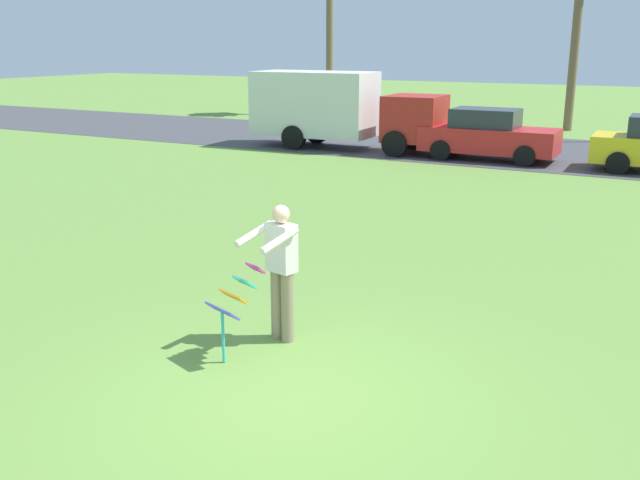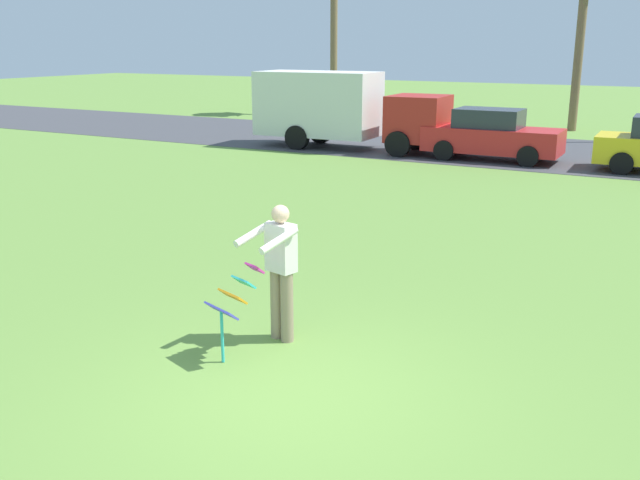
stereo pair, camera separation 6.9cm
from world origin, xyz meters
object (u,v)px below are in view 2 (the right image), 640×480
(kite_held, at_px, (233,299))
(parked_truck_red_cab, at_px, (339,108))
(person_kite_flyer, at_px, (280,267))
(parked_car_red, at_px, (492,135))

(kite_held, distance_m, parked_truck_red_cab, 17.35)
(kite_held, bearing_deg, person_kite_flyer, 75.28)
(person_kite_flyer, distance_m, parked_truck_red_cab, 16.75)
(kite_held, distance_m, parked_car_red, 16.04)
(person_kite_flyer, relative_size, parked_car_red, 0.41)
(kite_held, height_order, parked_car_red, parked_car_red)
(parked_truck_red_cab, bearing_deg, parked_car_red, -0.01)
(parked_truck_red_cab, relative_size, parked_car_red, 1.60)
(kite_held, height_order, parked_truck_red_cab, parked_truck_red_cab)
(kite_held, relative_size, parked_car_red, 0.26)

